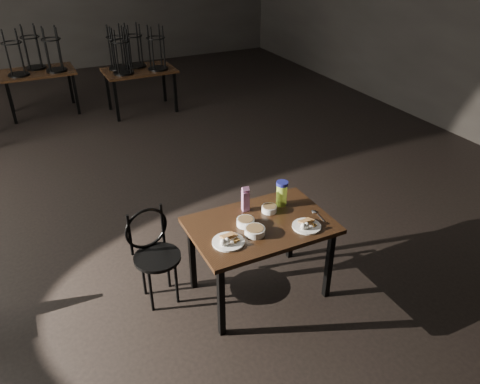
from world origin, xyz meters
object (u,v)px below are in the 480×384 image
main_table (261,231)px  juice_carton (245,200)px  water_bottle (282,193)px  bentwood_chair (153,249)px

main_table → juice_carton: size_ratio=5.01×
juice_carton → water_bottle: 0.34m
juice_carton → water_bottle: bearing=-9.5°
main_table → juice_carton: juice_carton is taller
water_bottle → bentwood_chair: (-1.16, 0.18, -0.36)m
main_table → bentwood_chair: (-0.85, 0.37, -0.16)m
water_bottle → bentwood_chair: water_bottle is taller
bentwood_chair → juice_carton: bearing=-17.4°
juice_carton → water_bottle: (0.33, -0.06, 0.01)m
water_bottle → bentwood_chair: bearing=171.0°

